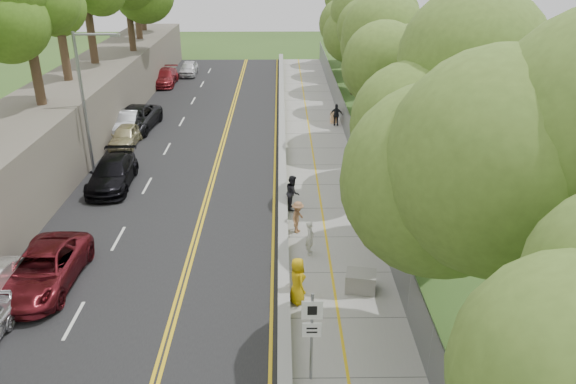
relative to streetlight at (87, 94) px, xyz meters
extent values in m
plane|color=#33511E|center=(10.46, -14.00, -4.64)|extent=(140.00, 140.00, 0.00)
cube|color=black|center=(5.06, 1.00, -4.62)|extent=(11.20, 66.00, 0.04)
cube|color=gray|center=(13.01, 1.00, -4.61)|extent=(4.20, 66.00, 0.05)
cube|color=#BFE018|center=(10.71, 1.00, -4.34)|extent=(0.42, 66.00, 0.60)
cube|color=#595147|center=(-3.04, 1.00, -2.64)|extent=(5.00, 66.00, 4.00)
cube|color=slate|center=(15.11, 1.00, -3.64)|extent=(0.04, 66.00, 2.00)
cylinder|color=gray|center=(-0.24, 0.00, -0.64)|extent=(0.18, 0.18, 8.00)
cylinder|color=gray|center=(0.87, 0.00, 3.21)|extent=(2.30, 0.13, 0.13)
cube|color=gray|center=(1.95, 0.00, 3.16)|extent=(0.50, 0.22, 0.14)
cylinder|color=gray|center=(11.51, -17.00, -3.04)|extent=(0.09, 0.09, 3.10)
cube|color=white|center=(11.51, -17.03, -2.04)|extent=(0.62, 0.04, 0.62)
cube|color=white|center=(11.51, -17.03, -2.74)|extent=(0.56, 0.04, 0.50)
cylinder|color=#D86200|center=(14.53, 9.54, -4.17)|extent=(0.51, 0.51, 0.83)
cube|color=slate|center=(13.66, -12.24, -4.21)|extent=(1.28, 1.05, 0.76)
imported|color=maroon|center=(1.46, -11.77, -3.86)|extent=(2.53, 5.36, 1.48)
imported|color=black|center=(1.46, -2.00, -3.85)|extent=(2.36, 5.29, 1.51)
imported|color=#C6BC8C|center=(0.48, 4.75, -3.94)|extent=(1.65, 3.93, 1.33)
imported|color=#A8ABB0|center=(-0.14, 7.50, -3.85)|extent=(1.93, 4.67, 1.50)
imported|color=black|center=(0.31, 8.14, -3.80)|extent=(3.10, 5.92, 1.59)
imported|color=maroon|center=(-0.12, 21.78, -3.87)|extent=(2.13, 5.05, 1.46)
imported|color=white|center=(1.46, 25.92, -3.92)|extent=(1.64, 4.01, 1.36)
imported|color=#BE940B|center=(11.21, -13.00, -3.67)|extent=(0.86, 1.05, 1.84)
imported|color=beige|center=(11.85, -9.48, -3.82)|extent=(0.45, 0.61, 1.55)
imported|color=black|center=(11.21, -4.98, -3.71)|extent=(0.67, 0.86, 1.76)
imported|color=#966643|center=(11.39, -7.50, -3.83)|extent=(0.90, 1.13, 1.53)
imported|color=black|center=(14.66, 8.82, -3.79)|extent=(0.99, 0.56, 1.60)
camera|label=1|loc=(10.63, -30.36, 7.66)|focal=35.00mm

